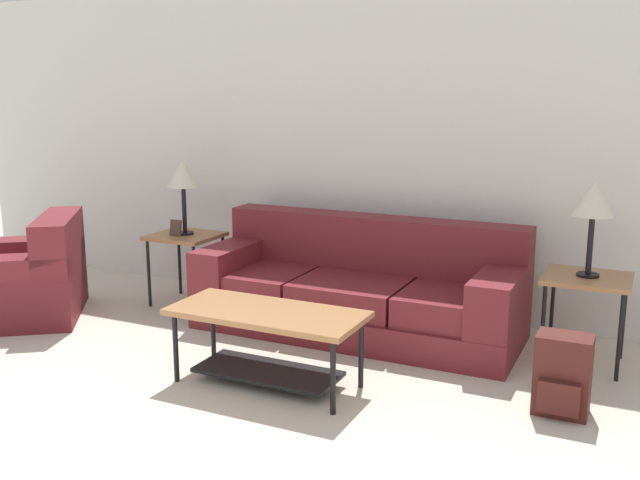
# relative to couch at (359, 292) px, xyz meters

# --- Properties ---
(wall_back) EXTENTS (8.93, 0.06, 2.60)m
(wall_back) POSITION_rel_couch_xyz_m (0.08, 0.64, 1.00)
(wall_back) COLOR silver
(wall_back) RESTS_ON ground_plane
(couch) EXTENTS (2.35, 0.91, 0.82)m
(couch) POSITION_rel_couch_xyz_m (0.00, 0.00, 0.00)
(couch) COLOR maroon
(couch) RESTS_ON ground_plane
(armchair) EXTENTS (1.38, 1.36, 0.80)m
(armchair) POSITION_rel_couch_xyz_m (-2.54, -0.86, -0.02)
(armchair) COLOR maroon
(armchair) RESTS_ON ground_plane
(coffee_table) EXTENTS (1.17, 0.52, 0.47)m
(coffee_table) POSITION_rel_couch_xyz_m (-0.12, -1.15, 0.05)
(coffee_table) COLOR #A87042
(coffee_table) RESTS_ON ground_plane
(side_table_left) EXTENTS (0.53, 0.50, 0.59)m
(side_table_left) POSITION_rel_couch_xyz_m (-1.56, 0.02, 0.23)
(side_table_left) COLOR #A87042
(side_table_left) RESTS_ON ground_plane
(side_table_right) EXTENTS (0.53, 0.50, 0.59)m
(side_table_right) POSITION_rel_couch_xyz_m (1.56, 0.02, 0.23)
(side_table_right) COLOR #A87042
(side_table_right) RESTS_ON ground_plane
(table_lamp_left) EXTENTS (0.27, 0.27, 0.61)m
(table_lamp_left) POSITION_rel_couch_xyz_m (-1.56, 0.02, 0.78)
(table_lamp_left) COLOR black
(table_lamp_left) RESTS_ON side_table_left
(table_lamp_right) EXTENTS (0.27, 0.27, 0.61)m
(table_lamp_right) POSITION_rel_couch_xyz_m (1.56, 0.02, 0.78)
(table_lamp_right) COLOR black
(table_lamp_right) RESTS_ON side_table_right
(backpack) EXTENTS (0.29, 0.28, 0.45)m
(backpack) POSITION_rel_couch_xyz_m (1.54, -0.80, -0.08)
(backpack) COLOR #4C1E19
(backpack) RESTS_ON ground_plane
(picture_frame) EXTENTS (0.10, 0.04, 0.13)m
(picture_frame) POSITION_rel_couch_xyz_m (-1.60, -0.05, 0.36)
(picture_frame) COLOR #4C3828
(picture_frame) RESTS_ON side_table_left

